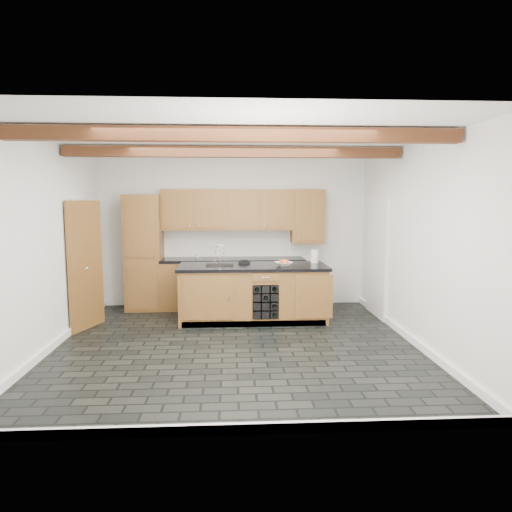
{
  "coord_description": "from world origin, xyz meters",
  "views": [
    {
      "loc": [
        -0.07,
        -6.19,
        2.01
      ],
      "look_at": [
        0.32,
        0.8,
        1.14
      ],
      "focal_mm": 32.0,
      "sensor_mm": 36.0,
      "label": 1
    }
  ],
  "objects_px": {
    "island": "(253,293)",
    "fruit_bowl": "(284,264)",
    "kitchen_scale": "(244,262)",
    "paper_towel": "(315,256)"
  },
  "relations": [
    {
      "from": "island",
      "to": "kitchen_scale",
      "type": "distance_m",
      "value": 0.56
    },
    {
      "from": "kitchen_scale",
      "to": "paper_towel",
      "type": "bearing_deg",
      "value": -7.05
    },
    {
      "from": "fruit_bowl",
      "to": "paper_towel",
      "type": "xyz_separation_m",
      "value": [
        0.58,
        0.37,
        0.08
      ]
    },
    {
      "from": "kitchen_scale",
      "to": "island",
      "type": "bearing_deg",
      "value": -65.6
    },
    {
      "from": "fruit_bowl",
      "to": "kitchen_scale",
      "type": "bearing_deg",
      "value": 152.35
    },
    {
      "from": "island",
      "to": "kitchen_scale",
      "type": "bearing_deg",
      "value": 122.9
    },
    {
      "from": "kitchen_scale",
      "to": "paper_towel",
      "type": "height_order",
      "value": "paper_towel"
    },
    {
      "from": "island",
      "to": "kitchen_scale",
      "type": "relative_size",
      "value": 12.15
    },
    {
      "from": "island",
      "to": "paper_towel",
      "type": "xyz_separation_m",
      "value": [
        1.07,
        0.26,
        0.57
      ]
    },
    {
      "from": "island",
      "to": "fruit_bowl",
      "type": "distance_m",
      "value": 0.71
    }
  ]
}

